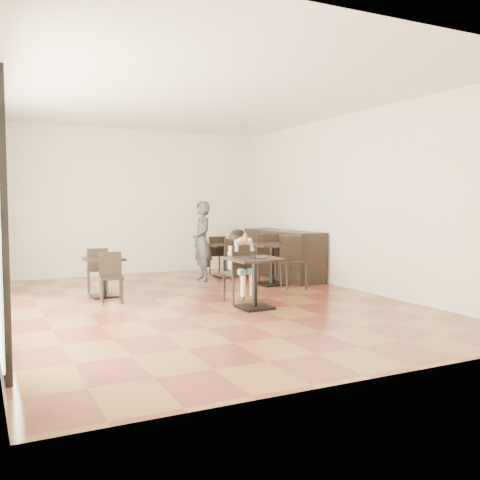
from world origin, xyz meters
TOP-DOWN VIEW (x-y plane):
  - floor at (0.00, 0.00)m, footprint 6.00×8.00m
  - ceiling at (0.00, 0.00)m, footprint 6.00×8.00m
  - wall_back at (0.00, 4.00)m, footprint 6.00×0.01m
  - wall_front at (0.00, -4.00)m, footprint 6.00×0.01m
  - wall_right at (3.00, 0.00)m, footprint 0.01×8.00m
  - child_table at (0.55, -0.71)m, footprint 0.72×0.72m
  - child_chair at (0.55, -0.16)m, footprint 0.41×0.41m
  - child at (0.55, -0.16)m, footprint 0.41×0.58m
  - plate at (0.55, -0.81)m, footprint 0.26×0.26m
  - pizza_slice at (0.55, -0.35)m, footprint 0.27×0.21m
  - adult_patron at (0.93, 2.30)m, footprint 0.44×0.62m
  - cafe_table_mid at (1.92, 1.19)m, footprint 0.92×0.92m
  - cafe_table_left at (-1.26, 1.28)m, footprint 0.70×0.70m
  - cafe_table_back at (1.58, 2.60)m, footprint 0.72×0.72m
  - chair_mid_a at (2.08, 1.74)m, footprint 0.53×0.53m
  - chair_mid_b at (2.08, 0.64)m, footprint 0.53×0.53m
  - chair_left_a at (-1.26, 1.83)m, footprint 0.40×0.40m
  - chair_left_b at (-1.26, 0.73)m, footprint 0.40×0.40m
  - chair_back_a at (1.58, 3.15)m, footprint 0.41×0.41m
  - chair_back_b at (1.58, 2.05)m, footprint 0.41×0.41m
  - service_counter at (2.65, 2.00)m, footprint 0.60×2.40m

SIDE VIEW (x-z plane):
  - floor at x=0.00m, z-range -0.01..0.01m
  - cafe_table_left at x=-1.26m, z-range 0.00..0.66m
  - cafe_table_back at x=1.58m, z-range 0.00..0.70m
  - child_table at x=0.55m, z-range 0.00..0.77m
  - chair_left_a at x=-1.26m, z-range 0.00..0.79m
  - chair_left_b at x=-1.26m, z-range 0.00..0.79m
  - cafe_table_mid at x=1.92m, z-range 0.00..0.80m
  - chair_back_a at x=1.58m, z-range 0.00..0.85m
  - chair_back_b at x=1.58m, z-range 0.00..0.85m
  - child_chair at x=0.55m, z-range 0.00..0.92m
  - chair_mid_a at x=2.08m, z-range 0.00..0.97m
  - chair_mid_b at x=2.08m, z-range 0.00..0.97m
  - service_counter at x=2.65m, z-range 0.00..1.00m
  - child at x=0.55m, z-range 0.00..1.16m
  - plate at x=0.55m, z-range 0.77..0.78m
  - adult_patron at x=0.93m, z-range 0.00..1.61m
  - pizza_slice at x=0.55m, z-range 0.97..1.03m
  - wall_back at x=0.00m, z-range 0.00..3.20m
  - wall_front at x=0.00m, z-range 0.00..3.20m
  - wall_right at x=3.00m, z-range 0.00..3.20m
  - ceiling at x=0.00m, z-range 3.20..3.21m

